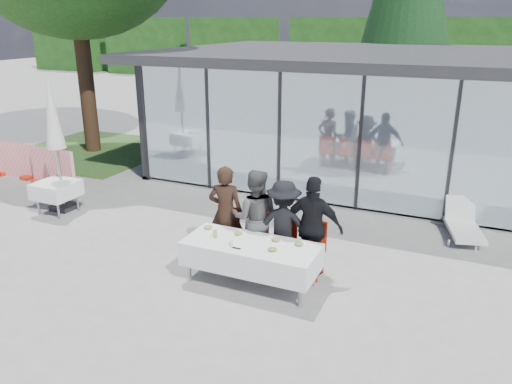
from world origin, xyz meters
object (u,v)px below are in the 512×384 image
market_umbrella (53,125)px  lounger (463,223)px  plate_extra (272,250)px  folded_eyeglasses (237,248)px  diner_a (226,213)px  spare_table_left (56,190)px  diner_chair_a (226,230)px  diner_chair_b (255,235)px  diner_d (313,227)px  diner_b (255,217)px  dining_table (251,255)px  diner_c (283,226)px  juice_bottle (215,234)px  plate_a (208,228)px  plate_c (276,240)px  diner_chair_c (283,241)px  diner_chair_d (312,246)px  plate_d (299,245)px  plate_b (238,234)px

market_umbrella → lounger: (8.68, 2.22, -1.76)m
plate_extra → folded_eyeglasses: 0.59m
diner_a → spare_table_left: 4.65m
diner_chair_a → diner_chair_b: (0.59, 0.00, 0.00)m
diner_d → lounger: bearing=-128.6°
diner_chair_b → diner_b: bearing=-90.0°
dining_table → diner_chair_a: (-0.85, 0.75, -0.00)m
spare_table_left → diner_c: bearing=-4.5°
juice_bottle → spare_table_left: juice_bottle is taller
plate_extra → market_umbrella: bearing=165.4°
diner_a → folded_eyeglasses: bearing=114.5°
diner_chair_a → diner_chair_b: same height
dining_table → diner_a: 1.18m
juice_bottle → market_umbrella: bearing=163.5°
plate_a → plate_c: bearing=0.7°
diner_b → diner_d: bearing=164.3°
diner_d → plate_c: (-0.48, -0.51, -0.12)m
diner_chair_c → diner_chair_d: 0.54m
diner_chair_c → market_umbrella: bearing=173.6°
plate_d → dining_table: bearing=-164.0°
diner_d → diner_a: bearing=0.7°
spare_table_left → dining_table: bearing=-12.3°
diner_chair_a → diner_c: bearing=-0.3°
diner_chair_b → diner_chair_c: same height
plate_b → plate_extra: 0.86m
diner_b → plate_d: bearing=136.9°
lounger → plate_extra: bearing=-126.0°
diner_d → diner_chair_d: bearing=-89.3°
plate_a → spare_table_left: 4.65m
diner_b → market_umbrella: bearing=-22.9°
dining_table → lounger: 4.83m
diner_a → plate_c: size_ratio=7.42×
dining_table → lounger: dining_table is taller
plate_extra → dining_table: bearing=161.7°
dining_table → juice_bottle: size_ratio=17.00×
diner_c → diner_chair_c: bearing=-102.1°
diner_chair_d → plate_b: 1.31m
diner_chair_c → spare_table_left: size_ratio=1.13×
diner_chair_b → lounger: 4.49m
diner_b → diner_chair_d: bearing=164.6°
diner_chair_a → plate_b: (0.51, -0.54, 0.24)m
diner_b → dining_table: bearing=93.3°
dining_table → folded_eyeglasses: 0.38m
spare_table_left → lounger: (8.65, 2.43, -0.30)m
diner_a → plate_extra: 1.57m
diner_b → plate_b: diner_b is taller
market_umbrella → plate_c: bearing=-11.3°
plate_b → spare_table_left: size_ratio=0.28×
diner_chair_b → plate_b: diner_chair_b is taller
diner_c → lounger: (2.89, 2.88, -0.57)m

